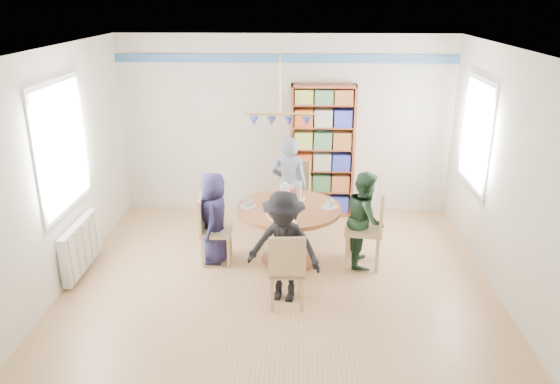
{
  "coord_description": "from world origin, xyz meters",
  "views": [
    {
      "loc": [
        0.23,
        -5.59,
        3.24
      ],
      "look_at": [
        0.0,
        0.4,
        1.05
      ],
      "focal_mm": 35.0,
      "sensor_mm": 36.0,
      "label": 1
    }
  ],
  "objects_px": {
    "chair_right": "(371,224)",
    "person_left": "(214,218)",
    "bookshelf": "(322,152)",
    "person_far": "(289,185)",
    "dining_table": "(289,221)",
    "person_right": "(365,219)",
    "chair_left": "(210,227)",
    "chair_near": "(287,267)",
    "radiator": "(81,246)",
    "person_near": "(284,247)",
    "chair_far": "(292,192)"
  },
  "relations": [
    {
      "from": "dining_table",
      "to": "chair_left",
      "type": "relative_size",
      "value": 1.47
    },
    {
      "from": "chair_far",
      "to": "person_near",
      "type": "relative_size",
      "value": 0.79
    },
    {
      "from": "chair_left",
      "to": "radiator",
      "type": "bearing_deg",
      "value": -167.44
    },
    {
      "from": "person_far",
      "to": "bookshelf",
      "type": "height_order",
      "value": "bookshelf"
    },
    {
      "from": "dining_table",
      "to": "chair_right",
      "type": "relative_size",
      "value": 1.27
    },
    {
      "from": "radiator",
      "to": "chair_near",
      "type": "height_order",
      "value": "chair_near"
    },
    {
      "from": "chair_left",
      "to": "chair_near",
      "type": "distance_m",
      "value": 1.43
    },
    {
      "from": "radiator",
      "to": "person_near",
      "type": "relative_size",
      "value": 0.78
    },
    {
      "from": "chair_right",
      "to": "person_far",
      "type": "relative_size",
      "value": 0.73
    },
    {
      "from": "dining_table",
      "to": "person_left",
      "type": "relative_size",
      "value": 1.1
    },
    {
      "from": "chair_left",
      "to": "chair_right",
      "type": "height_order",
      "value": "chair_right"
    },
    {
      "from": "person_left",
      "to": "person_far",
      "type": "height_order",
      "value": "person_far"
    },
    {
      "from": "person_left",
      "to": "person_far",
      "type": "relative_size",
      "value": 0.84
    },
    {
      "from": "person_right",
      "to": "bookshelf",
      "type": "relative_size",
      "value": 0.61
    },
    {
      "from": "person_right",
      "to": "person_near",
      "type": "height_order",
      "value": "person_near"
    },
    {
      "from": "radiator",
      "to": "chair_left",
      "type": "xyz_separation_m",
      "value": [
        1.53,
        0.34,
        0.14
      ]
    },
    {
      "from": "chair_left",
      "to": "person_near",
      "type": "bearing_deg",
      "value": -42.26
    },
    {
      "from": "dining_table",
      "to": "chair_far",
      "type": "bearing_deg",
      "value": 88.87
    },
    {
      "from": "chair_near",
      "to": "person_left",
      "type": "bearing_deg",
      "value": 131.21
    },
    {
      "from": "dining_table",
      "to": "bookshelf",
      "type": "relative_size",
      "value": 0.65
    },
    {
      "from": "dining_table",
      "to": "person_left",
      "type": "xyz_separation_m",
      "value": [
        -0.94,
        0.0,
        0.03
      ]
    },
    {
      "from": "person_far",
      "to": "bookshelf",
      "type": "bearing_deg",
      "value": -120.23
    },
    {
      "from": "person_left",
      "to": "person_right",
      "type": "xyz_separation_m",
      "value": [
        1.89,
        0.0,
        0.02
      ]
    },
    {
      "from": "radiator",
      "to": "chair_near",
      "type": "xyz_separation_m",
      "value": [
        2.52,
        -0.69,
        0.13
      ]
    },
    {
      "from": "dining_table",
      "to": "person_far",
      "type": "relative_size",
      "value": 0.93
    },
    {
      "from": "person_right",
      "to": "person_near",
      "type": "xyz_separation_m",
      "value": [
        -0.98,
        -0.91,
        0.03
      ]
    },
    {
      "from": "chair_left",
      "to": "chair_right",
      "type": "distance_m",
      "value": 2.01
    },
    {
      "from": "dining_table",
      "to": "chair_near",
      "type": "distance_m",
      "value": 1.08
    },
    {
      "from": "chair_right",
      "to": "bookshelf",
      "type": "bearing_deg",
      "value": 107.98
    },
    {
      "from": "person_right",
      "to": "person_far",
      "type": "xyz_separation_m",
      "value": [
        -0.97,
        0.94,
        0.1
      ]
    },
    {
      "from": "chair_right",
      "to": "person_right",
      "type": "height_order",
      "value": "person_right"
    },
    {
      "from": "chair_far",
      "to": "bookshelf",
      "type": "bearing_deg",
      "value": 52.99
    },
    {
      "from": "chair_right",
      "to": "person_left",
      "type": "bearing_deg",
      "value": 178.26
    },
    {
      "from": "radiator",
      "to": "chair_near",
      "type": "bearing_deg",
      "value": -15.36
    },
    {
      "from": "chair_right",
      "to": "person_near",
      "type": "bearing_deg",
      "value": -141.12
    },
    {
      "from": "person_left",
      "to": "person_right",
      "type": "distance_m",
      "value": 1.89
    },
    {
      "from": "radiator",
      "to": "person_right",
      "type": "bearing_deg",
      "value": 6.41
    },
    {
      "from": "person_left",
      "to": "person_near",
      "type": "height_order",
      "value": "person_near"
    },
    {
      "from": "radiator",
      "to": "bookshelf",
      "type": "height_order",
      "value": "bookshelf"
    },
    {
      "from": "chair_left",
      "to": "chair_near",
      "type": "height_order",
      "value": "chair_left"
    },
    {
      "from": "radiator",
      "to": "person_right",
      "type": "height_order",
      "value": "person_right"
    },
    {
      "from": "person_far",
      "to": "radiator",
      "type": "bearing_deg",
      "value": 32.23
    },
    {
      "from": "chair_right",
      "to": "person_left",
      "type": "height_order",
      "value": "person_left"
    },
    {
      "from": "chair_near",
      "to": "person_left",
      "type": "relative_size",
      "value": 0.75
    },
    {
      "from": "chair_near",
      "to": "person_near",
      "type": "distance_m",
      "value": 0.23
    },
    {
      "from": "chair_left",
      "to": "bookshelf",
      "type": "distance_m",
      "value": 2.29
    },
    {
      "from": "chair_near",
      "to": "person_near",
      "type": "xyz_separation_m",
      "value": [
        -0.04,
        0.17,
        0.15
      ]
    },
    {
      "from": "chair_near",
      "to": "bookshelf",
      "type": "height_order",
      "value": "bookshelf"
    },
    {
      "from": "radiator",
      "to": "person_far",
      "type": "relative_size",
      "value": 0.71
    },
    {
      "from": "radiator",
      "to": "bookshelf",
      "type": "distance_m",
      "value": 3.67
    }
  ]
}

